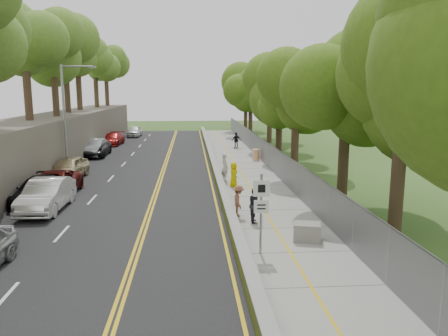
{
  "coord_description": "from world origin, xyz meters",
  "views": [
    {
      "loc": [
        -1.55,
        -18.66,
        6.21
      ],
      "look_at": [
        0.5,
        8.0,
        1.4
      ],
      "focal_mm": 35.0,
      "sensor_mm": 36.0,
      "label": 1
    }
  ],
  "objects": [
    {
      "name": "car_1",
      "position": [
        -9.0,
        3.86,
        0.85
      ],
      "size": [
        1.78,
        4.96,
        1.63
      ],
      "primitive_type": "imported",
      "rotation": [
        0.0,
        0.0,
        -0.01
      ],
      "color": "white",
      "rests_on": "road"
    },
    {
      "name": "painter_2",
      "position": [
        1.45,
        1.0,
        0.88
      ],
      "size": [
        0.65,
        0.83,
        1.67
      ],
      "primitive_type": "imported",
      "rotation": [
        0.0,
        0.0,
        1.55
      ],
      "color": "black",
      "rests_on": "sidewalk"
    },
    {
      "name": "car_3",
      "position": [
        -9.94,
        5.46,
        0.75
      ],
      "size": [
        2.01,
        4.89,
        1.41
      ],
      "primitive_type": "imported",
      "rotation": [
        0.0,
        0.0,
        -0.01
      ],
      "color": "black",
      "rests_on": "road"
    },
    {
      "name": "concrete_block",
      "position": [
        3.2,
        -1.69,
        0.41
      ],
      "size": [
        1.26,
        1.07,
        0.73
      ],
      "primitive_type": "cube",
      "rotation": [
        0.0,
        0.0,
        -0.25
      ],
      "color": "gray",
      "rests_on": "sidewalk"
    },
    {
      "name": "construction_barrel",
      "position": [
        4.17,
        19.08,
        0.55
      ],
      "size": [
        0.6,
        0.6,
        0.99
      ],
      "primitive_type": "cylinder",
      "color": "orange",
      "rests_on": "sidewalk"
    },
    {
      "name": "chainlink_fence",
      "position": [
        4.65,
        15.0,
        1.0
      ],
      "size": [
        0.04,
        66.0,
        2.0
      ],
      "primitive_type": "cube",
      "color": "slate",
      "rests_on": "ground"
    },
    {
      "name": "road",
      "position": [
        -5.4,
        15.0,
        0.02
      ],
      "size": [
        11.2,
        66.0,
        0.04
      ],
      "primitive_type": "cube",
      "color": "black",
      "rests_on": "ground"
    },
    {
      "name": "sidewalk",
      "position": [
        2.55,
        15.0,
        0.03
      ],
      "size": [
        4.2,
        66.0,
        0.05
      ],
      "primitive_type": "cube",
      "color": "gray",
      "rests_on": "ground"
    },
    {
      "name": "person_far",
      "position": [
        3.28,
        27.23,
        0.9
      ],
      "size": [
        1.08,
        0.7,
        1.7
      ],
      "primitive_type": "imported",
      "rotation": [
        0.0,
        0.0,
        3.45
      ],
      "color": "black",
      "rests_on": "sidewalk"
    },
    {
      "name": "car_2",
      "position": [
        -9.61,
        6.99,
        0.76
      ],
      "size": [
        2.43,
        5.22,
        1.45
      ],
      "primitive_type": "imported",
      "rotation": [
        0.0,
        0.0,
        -0.01
      ],
      "color": "#510E0D",
      "rests_on": "road"
    },
    {
      "name": "painter_3",
      "position": [
        0.75,
        2.02,
        0.83
      ],
      "size": [
        0.6,
        1.02,
        1.55
      ],
      "primitive_type": "imported",
      "rotation": [
        0.0,
        0.0,
        1.59
      ],
      "color": "brown",
      "rests_on": "sidewalk"
    },
    {
      "name": "signpost",
      "position": [
        1.05,
        -3.02,
        1.96
      ],
      "size": [
        0.62,
        0.09,
        3.1
      ],
      "color": "gray",
      "rests_on": "sidewalk"
    },
    {
      "name": "car_6",
      "position": [
        -10.6,
        22.76,
        0.79
      ],
      "size": [
        2.53,
        5.39,
        1.49
      ],
      "primitive_type": "imported",
      "rotation": [
        0.0,
        0.0,
        0.01
      ],
      "color": "black",
      "rests_on": "road"
    },
    {
      "name": "car_4",
      "position": [
        -10.11,
        12.08,
        0.82
      ],
      "size": [
        2.28,
        4.75,
        1.57
      ],
      "primitive_type": "imported",
      "rotation": [
        0.0,
        0.0,
        -0.09
      ],
      "color": "tan",
      "rests_on": "road"
    },
    {
      "name": "painter_1",
      "position": [
        0.75,
        10.51,
        1.0
      ],
      "size": [
        0.67,
        0.81,
        1.9
      ],
      "primitive_type": "imported",
      "rotation": [
        0.0,
        0.0,
        1.93
      ],
      "color": "beige",
      "rests_on": "sidewalk"
    },
    {
      "name": "rock_embankment",
      "position": [
        -13.5,
        15.0,
        2.0
      ],
      "size": [
        5.0,
        66.0,
        4.0
      ],
      "primitive_type": "cube",
      "color": "#595147",
      "rests_on": "ground"
    },
    {
      "name": "trees_fenceside",
      "position": [
        7.0,
        15.0,
        7.0
      ],
      "size": [
        7.0,
        66.0,
        14.0
      ],
      "primitive_type": null,
      "color": "#4E741A",
      "rests_on": "ground"
    },
    {
      "name": "car_5",
      "position": [
        -10.6,
        22.76,
        0.84
      ],
      "size": [
        1.76,
        4.87,
        1.6
      ],
      "primitive_type": "imported",
      "rotation": [
        0.0,
        0.0,
        -0.01
      ],
      "color": "#A1A5A8",
      "rests_on": "road"
    },
    {
      "name": "car_8",
      "position": [
        -9.0,
        40.12,
        0.76
      ],
      "size": [
        1.78,
        4.25,
        1.44
      ],
      "primitive_type": "imported",
      "rotation": [
        0.0,
        0.0,
        -0.02
      ],
      "color": "white",
      "rests_on": "road"
    },
    {
      "name": "painter_0",
      "position": [
        1.17,
        8.69,
        0.84
      ],
      "size": [
        0.77,
        0.91,
        1.58
      ],
      "primitive_type": "imported",
      "rotation": [
        0.0,
        0.0,
        1.15
      ],
      "color": "#D3BA00",
      "rests_on": "sidewalk"
    },
    {
      "name": "ground",
      "position": [
        0.0,
        0.0,
        0.0
      ],
      "size": [
        140.0,
        140.0,
        0.0
      ],
      "primitive_type": "plane",
      "color": "#33511E",
      "rests_on": "ground"
    },
    {
      "name": "car_7",
      "position": [
        -10.31,
        31.18,
        0.72
      ],
      "size": [
        2.33,
        4.87,
        1.37
      ],
      "primitive_type": "imported",
      "rotation": [
        0.0,
        0.0,
        -0.09
      ],
      "color": "maroon",
      "rests_on": "road"
    },
    {
      "name": "trees_embankment",
      "position": [
        -13.0,
        15.0,
        10.5
      ],
      "size": [
        6.4,
        66.0,
        13.0
      ],
      "primitive_type": null,
      "color": "olive",
      "rests_on": "rock_embankment"
    },
    {
      "name": "streetlight",
      "position": [
        -10.46,
        14.0,
        4.64
      ],
      "size": [
        2.52,
        0.22,
        8.0
      ],
      "color": "gray",
      "rests_on": "ground"
    },
    {
      "name": "jersey_barrier",
      "position": [
        0.25,
        15.0,
        0.3
      ],
      "size": [
        0.42,
        66.0,
        0.6
      ],
      "primitive_type": "cube",
      "color": "#AFD62F",
      "rests_on": "ground"
    }
  ]
}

